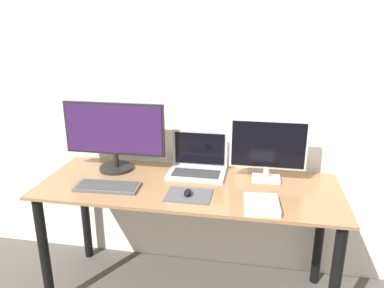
{
  "coord_description": "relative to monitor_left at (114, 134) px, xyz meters",
  "views": [
    {
      "loc": [
        0.38,
        -1.64,
        1.69
      ],
      "look_at": [
        0.01,
        0.41,
        0.99
      ],
      "focal_mm": 35.0,
      "sensor_mm": 36.0,
      "label": 1
    }
  ],
  "objects": [
    {
      "name": "wall_back",
      "position": [
        0.5,
        0.24,
        0.25
      ],
      "size": [
        7.0,
        0.05,
        2.5
      ],
      "color": "silver",
      "rests_on": "ground_plane"
    },
    {
      "name": "desk",
      "position": [
        0.5,
        -0.15,
        -0.37
      ],
      "size": [
        1.75,
        0.65,
        0.77
      ],
      "color": "olive",
      "rests_on": "ground_plane"
    },
    {
      "name": "monitor_left",
      "position": [
        0.0,
        0.0,
        0.0
      ],
      "size": [
        0.65,
        0.22,
        0.44
      ],
      "color": "black",
      "rests_on": "desk"
    },
    {
      "name": "monitor_right",
      "position": [
        0.95,
        0.0,
        -0.03
      ],
      "size": [
        0.45,
        0.12,
        0.37
      ],
      "color": "silver",
      "rests_on": "desk"
    },
    {
      "name": "laptop",
      "position": [
        0.53,
        0.05,
        -0.17
      ],
      "size": [
        0.35,
        0.25,
        0.25
      ],
      "color": "#ADADB2",
      "rests_on": "desk"
    },
    {
      "name": "keyboard",
      "position": [
        0.05,
        -0.28,
        -0.23
      ],
      "size": [
        0.37,
        0.17,
        0.02
      ],
      "color": "#4C4C51",
      "rests_on": "desk"
    },
    {
      "name": "mousepad",
      "position": [
        0.53,
        -0.29,
        -0.23
      ],
      "size": [
        0.25,
        0.19,
        0.0
      ],
      "color": "#47474C",
      "rests_on": "desk"
    },
    {
      "name": "mouse",
      "position": [
        0.53,
        -0.3,
        -0.21
      ],
      "size": [
        0.04,
        0.07,
        0.03
      ],
      "color": "black",
      "rests_on": "mousepad"
    },
    {
      "name": "book",
      "position": [
        0.92,
        -0.36,
        -0.22
      ],
      "size": [
        0.19,
        0.22,
        0.03
      ],
      "color": "silver",
      "rests_on": "desk"
    }
  ]
}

